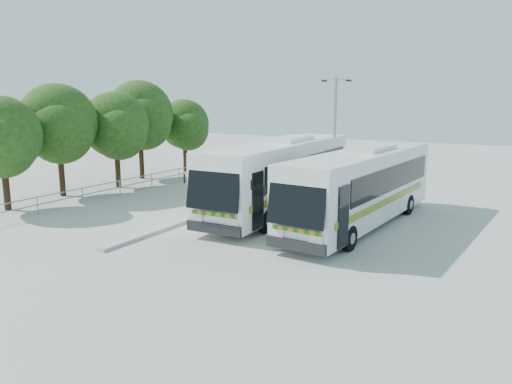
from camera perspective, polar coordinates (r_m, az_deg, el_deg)
The scene contains 11 objects.
ground at distance 24.16m, azimuth -3.14°, elevation -3.91°, with size 100.00×100.00×0.00m, color #ACACA6.
kerb_divider at distance 26.99m, azimuth -4.99°, elevation -2.19°, with size 0.40×16.00×0.15m, color #B2B2AD.
railing at distance 33.16m, azimuth -14.10°, elevation 1.15°, with size 0.06×22.00×1.00m.
tree_far_a at distance 30.12m, azimuth -27.03°, elevation 5.73°, with size 4.75×4.49×6.20m.
tree_far_b at distance 33.06m, azimuth -21.62°, elevation 7.37°, with size 5.33×5.03×6.96m.
tree_far_c at distance 35.03m, azimuth -15.68°, elevation 7.38°, with size 4.97×4.69×6.49m.
tree_far_d at distance 38.51m, azimuth -13.08°, elevation 8.62°, with size 5.62×5.30×7.33m.
tree_far_e at distance 41.57m, azimuth -8.11°, elevation 7.66°, with size 4.54×4.28×5.92m.
coach_main at distance 26.83m, azimuth 2.87°, elevation 2.08°, with size 3.05×13.59×3.76m.
coach_adjacent at distance 24.40m, azimuth 11.97°, elevation 0.72°, with size 3.67×13.04×3.57m.
lamppost at distance 30.43m, azimuth 8.99°, elevation 6.73°, with size 1.78×0.40×7.29m.
Camera 1 is at (12.58, -19.67, 6.18)m, focal length 35.00 mm.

